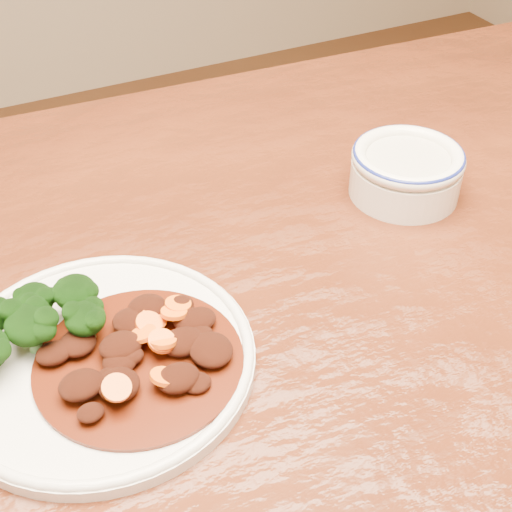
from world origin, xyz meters
name	(u,v)px	position (x,y,z in m)	size (l,w,h in m)	color
dining_table	(294,348)	(0.00, 0.00, 0.67)	(1.54, 0.97, 0.75)	#52210E
dinner_plate	(101,358)	(-0.19, -0.01, 0.76)	(0.26, 0.26, 0.02)	silver
broccoli_florets	(30,320)	(-0.24, 0.03, 0.79)	(0.12, 0.08, 0.05)	#5C914B
mince_stew	(143,351)	(-0.16, -0.03, 0.77)	(0.17, 0.17, 0.03)	#4C1608
dip_bowl	(406,170)	(0.18, 0.09, 0.78)	(0.12, 0.12, 0.06)	white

